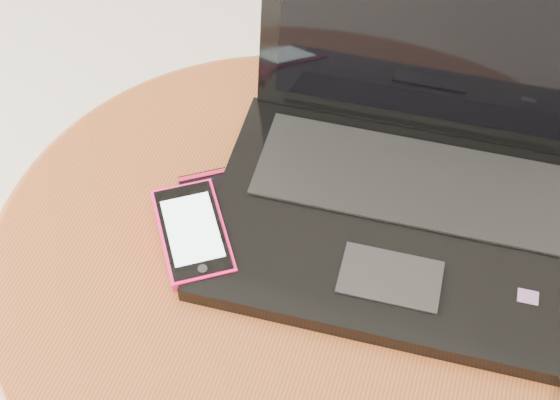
% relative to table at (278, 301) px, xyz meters
% --- Properties ---
extents(table, '(0.63, 0.63, 0.50)m').
position_rel_table_xyz_m(table, '(0.00, 0.00, 0.00)').
color(table, brown).
rests_on(table, ground).
extents(laptop, '(0.42, 0.36, 0.26)m').
position_rel_table_xyz_m(laptop, '(0.12, 0.11, 0.15)').
color(laptop, black).
rests_on(laptop, table).
extents(phone_black, '(0.10, 0.12, 0.01)m').
position_rel_table_xyz_m(phone_black, '(-0.08, 0.02, 0.11)').
color(phone_black, black).
rests_on(phone_black, table).
extents(phone_pink, '(0.12, 0.14, 0.02)m').
position_rel_table_xyz_m(phone_pink, '(-0.09, -0.02, 0.12)').
color(phone_pink, '#FF1467').
rests_on(phone_pink, phone_black).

